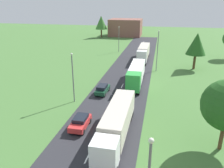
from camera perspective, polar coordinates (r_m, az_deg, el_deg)
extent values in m
cube|color=#2B2B30|center=(36.26, 0.68, -4.48)|extent=(10.00, 140.00, 0.06)
cube|color=white|center=(24.73, -6.05, -17.62)|extent=(0.16, 2.40, 0.01)
cube|color=white|center=(30.79, -1.68, -9.20)|extent=(0.16, 2.40, 0.01)
cube|color=white|center=(36.63, 0.82, -4.15)|extent=(0.16, 2.40, 0.01)
cube|color=white|center=(42.80, 2.61, -0.48)|extent=(0.16, 2.40, 0.01)
cube|color=white|center=(49.04, 3.92, 2.22)|extent=(0.16, 2.40, 0.01)
cube|color=white|center=(56.30, 5.07, 4.57)|extent=(0.16, 2.40, 0.01)
cube|color=white|center=(63.74, 5.97, 6.40)|extent=(0.16, 2.40, 0.01)
cube|color=white|center=(70.62, 6.63, 7.74)|extent=(0.16, 2.40, 0.01)
cube|color=white|center=(76.95, 7.13, 8.75)|extent=(0.16, 2.40, 0.01)
cube|color=white|center=(83.52, 7.58, 9.63)|extent=(0.16, 2.40, 0.01)
cube|color=white|center=(91.10, 8.01, 10.49)|extent=(0.16, 2.40, 0.01)
cube|color=white|center=(21.85, -1.78, -17.08)|extent=(2.45, 2.30, 2.79)
cube|color=black|center=(20.71, -2.56, -17.75)|extent=(2.10, 0.11, 1.23)
cube|color=beige|center=(27.26, 1.68, -8.17)|extent=(2.54, 10.53, 2.74)
cube|color=black|center=(28.04, 1.65, -10.99)|extent=(0.93, 10.00, 0.24)
cylinder|color=black|center=(22.53, -4.88, -20.37)|extent=(0.35, 1.00, 1.00)
cylinder|color=black|center=(30.66, 4.71, -8.35)|extent=(0.35, 1.00, 1.00)
cylinder|color=black|center=(30.96, 0.83, -7.98)|extent=(0.35, 1.00, 1.00)
cylinder|color=black|center=(31.77, 5.03, -7.28)|extent=(0.35, 1.00, 1.00)
cylinder|color=black|center=(32.05, 1.28, -6.93)|extent=(0.35, 1.00, 1.00)
cube|color=green|center=(39.04, 5.39, 0.54)|extent=(2.47, 2.66, 3.07)
cube|color=black|center=(37.68, 5.20, 0.70)|extent=(2.10, 0.12, 1.35)
cube|color=white|center=(45.03, 6.30, 3.32)|extent=(2.60, 9.41, 2.64)
cube|color=black|center=(45.49, 6.23, 1.49)|extent=(1.00, 8.93, 0.24)
cylinder|color=black|center=(38.89, 6.74, -2.01)|extent=(0.36, 1.00, 1.00)
cylinder|color=black|center=(39.09, 3.68, -1.79)|extent=(0.36, 1.00, 1.00)
cylinder|color=black|center=(48.12, 7.80, 2.34)|extent=(0.36, 1.00, 1.00)
cylinder|color=black|center=(48.28, 5.31, 2.51)|extent=(0.36, 1.00, 1.00)
cylinder|color=black|center=(49.19, 7.89, 2.74)|extent=(0.36, 1.00, 1.00)
cylinder|color=black|center=(49.35, 5.46, 2.90)|extent=(0.36, 1.00, 1.00)
cube|color=white|center=(57.16, 7.50, 6.82)|extent=(2.45, 2.38, 3.06)
cube|color=black|center=(55.94, 7.42, 7.11)|extent=(2.10, 0.11, 1.35)
cube|color=beige|center=(63.35, 8.07, 8.31)|extent=(2.56, 9.78, 2.91)
cube|color=black|center=(63.71, 7.99, 6.86)|extent=(0.95, 9.28, 0.24)
cylinder|color=black|center=(56.88, 8.43, 5.11)|extent=(0.36, 1.00, 1.00)
cylinder|color=black|center=(57.05, 6.32, 5.26)|extent=(0.36, 1.00, 1.00)
cylinder|color=black|center=(66.51, 9.12, 7.28)|extent=(0.36, 1.00, 1.00)
cylinder|color=black|center=(66.66, 7.30, 7.40)|extent=(0.36, 1.00, 1.00)
cylinder|color=black|center=(67.65, 9.19, 7.49)|extent=(0.36, 1.00, 1.00)
cylinder|color=black|center=(67.80, 7.40, 7.61)|extent=(0.36, 1.00, 1.00)
cube|color=red|center=(29.17, -8.00, -9.71)|extent=(1.89, 4.06, 0.70)
cube|color=black|center=(29.05, -7.92, -8.53)|extent=(1.57, 2.28, 0.46)
cylinder|color=black|center=(27.99, -7.28, -11.90)|extent=(0.23, 0.64, 0.64)
cylinder|color=black|center=(28.52, -10.48, -11.44)|extent=(0.23, 0.64, 0.64)
cylinder|color=black|center=(30.23, -5.61, -9.21)|extent=(0.23, 0.64, 0.64)
cylinder|color=black|center=(30.71, -8.59, -8.85)|extent=(0.23, 0.64, 0.64)
cube|color=#19472D|center=(39.17, -2.42, -1.47)|extent=(1.87, 4.21, 0.67)
cube|color=black|center=(38.76, -2.52, -0.73)|extent=(1.54, 2.37, 0.57)
cylinder|color=black|center=(40.76, -2.90, -1.10)|extent=(0.24, 0.65, 0.64)
cylinder|color=black|center=(40.37, -0.80, -1.29)|extent=(0.24, 0.65, 0.64)
cylinder|color=black|center=(38.27, -4.11, -2.59)|extent=(0.24, 0.65, 0.64)
cylinder|color=black|center=(37.85, -1.89, -2.82)|extent=(0.24, 0.65, 0.64)
sphere|color=silver|center=(14.05, 9.86, -13.91)|extent=(0.36, 0.36, 0.36)
cylinder|color=slate|center=(35.54, -9.80, 1.24)|extent=(0.18, 0.18, 7.61)
sphere|color=silver|center=(34.48, -10.19, 7.42)|extent=(0.36, 0.36, 0.36)
cylinder|color=slate|center=(52.25, 11.38, 7.97)|extent=(0.18, 0.18, 8.87)
sphere|color=silver|center=(51.51, 11.73, 12.92)|extent=(0.36, 0.36, 0.36)
cylinder|color=slate|center=(71.71, 1.74, 11.07)|extent=(0.18, 0.18, 7.56)
sphere|color=silver|center=(71.19, 1.77, 14.17)|extent=(0.36, 0.36, 0.36)
cylinder|color=#513823|center=(56.74, 20.05, 5.30)|extent=(0.57, 0.57, 3.49)
cone|color=#23561E|center=(55.89, 20.57, 9.48)|extent=(4.50, 4.50, 4.96)
cylinder|color=#513823|center=(101.72, -2.69, 12.66)|extent=(0.58, 0.58, 3.60)
cone|color=#38702D|center=(101.22, -2.73, 15.25)|extent=(5.12, 5.12, 5.63)
cylinder|color=#513823|center=(27.45, 25.93, -11.69)|extent=(0.41, 0.41, 3.23)
cube|color=brown|center=(107.03, 3.47, 14.05)|extent=(14.20, 12.12, 7.44)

